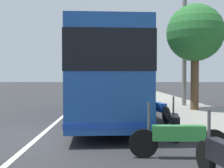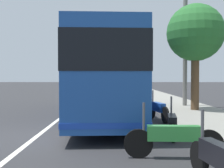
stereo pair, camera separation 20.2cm
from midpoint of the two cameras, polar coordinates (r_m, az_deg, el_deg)
The scene contains 13 objects.
ground_plane at distance 9.27m, azimuth -14.46°, elevation -10.31°, with size 220.00×220.00×0.00m, color #2D2D30.
sidewalk_curb at distance 19.36m, azimuth 12.89°, elevation -4.04°, with size 110.00×3.60×0.14m, color gray.
lane_divider_line at distance 19.02m, azimuth -6.89°, elevation -4.31°, with size 110.00×0.16×0.01m, color silver.
coach_bus at distance 13.47m, azimuth -1.55°, elevation 2.13°, with size 12.63×3.06×3.56m.
motorcycle_angled at distance 5.11m, azimuth 22.74°, elevation -14.42°, with size 2.28×0.45×1.27m.
motorcycle_nearest_curb at distance 6.69m, azimuth 13.21°, elevation -10.55°, with size 0.29×2.28×1.29m.
motorcycle_mid_row at distance 9.05m, azimuth 12.77°, elevation -7.73°, with size 2.01×0.42×1.23m.
motorcycle_by_tree at distance 12.33m, azimuth 9.83°, elevation -5.10°, with size 2.12×0.57×1.29m.
car_oncoming at distance 46.43m, azimuth -0.67°, elevation -0.19°, with size 4.66×2.03×1.37m.
car_far_distant at distance 39.09m, azimuth 0.31°, elevation -0.36°, with size 4.04×2.08×1.54m.
car_ahead_same_lane at distance 51.56m, azimuth -0.41°, elevation 0.02°, with size 4.67×2.08×1.54m.
roadside_tree_mid_block at distance 15.84m, azimuth 16.97°, elevation 9.79°, with size 3.05×3.05×5.79m.
utility_pole at distance 17.98m, azimuth 14.98°, elevation 6.31°, with size 0.26×0.26×6.89m, color slate.
Camera 2 is at (-8.79, -2.38, 1.86)m, focal length 44.87 mm.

